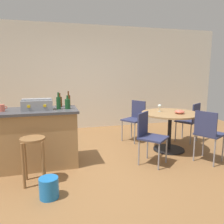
# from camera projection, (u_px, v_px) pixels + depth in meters

# --- Properties ---
(ground_plane) EXTENTS (8.80, 8.80, 0.00)m
(ground_plane) POSITION_uv_depth(u_px,v_px,m) (102.00, 166.00, 3.61)
(ground_plane) COLOR olive
(back_wall) EXTENTS (8.00, 0.10, 2.70)m
(back_wall) POSITION_uv_depth(u_px,v_px,m) (79.00, 78.00, 5.90)
(back_wall) COLOR silver
(back_wall) RESTS_ON ground_plane
(kitchen_island) EXTENTS (1.49, 0.70, 0.92)m
(kitchen_island) POSITION_uv_depth(u_px,v_px,m) (31.00, 138.00, 3.57)
(kitchen_island) COLOR #A37A4C
(kitchen_island) RESTS_ON ground_plane
(wooden_stool) EXTENTS (0.33, 0.33, 0.64)m
(wooden_stool) POSITION_uv_depth(u_px,v_px,m) (33.00, 150.00, 3.00)
(wooden_stool) COLOR olive
(wooden_stool) RESTS_ON ground_plane
(dining_table) EXTENTS (1.08, 1.08, 0.74)m
(dining_table) POSITION_uv_depth(u_px,v_px,m) (170.00, 121.00, 4.28)
(dining_table) COLOR black
(dining_table) RESTS_ON ground_plane
(folding_chair_near) EXTENTS (0.55, 0.55, 0.87)m
(folding_chair_near) POSITION_uv_depth(u_px,v_px,m) (135.00, 117.00, 4.91)
(folding_chair_near) COLOR navy
(folding_chair_near) RESTS_ON ground_plane
(folding_chair_far) EXTENTS (0.56, 0.56, 0.85)m
(folding_chair_far) POSITION_uv_depth(u_px,v_px,m) (149.00, 134.00, 3.66)
(folding_chair_far) COLOR navy
(folding_chair_far) RESTS_ON ground_plane
(folding_chair_left) EXTENTS (0.54, 0.54, 0.88)m
(folding_chair_left) POSITION_uv_depth(u_px,v_px,m) (208.00, 132.00, 3.69)
(folding_chair_left) COLOR navy
(folding_chair_left) RESTS_ON ground_plane
(folding_chair_right) EXTENTS (0.55, 0.55, 0.85)m
(folding_chair_right) POSITION_uv_depth(u_px,v_px,m) (190.00, 119.00, 4.81)
(folding_chair_right) COLOR navy
(folding_chair_right) RESTS_ON ground_plane
(toolbox) EXTENTS (0.46, 0.23, 0.18)m
(toolbox) POSITION_uv_depth(u_px,v_px,m) (37.00, 105.00, 3.47)
(toolbox) COLOR gray
(toolbox) RESTS_ON kitchen_island
(bottle_0) EXTENTS (0.07, 0.07, 0.27)m
(bottle_0) POSITION_uv_depth(u_px,v_px,m) (58.00, 103.00, 3.55)
(bottle_0) COLOR #194C23
(bottle_0) RESTS_ON kitchen_island
(bottle_2) EXTENTS (0.08, 0.08, 0.21)m
(bottle_2) POSITION_uv_depth(u_px,v_px,m) (68.00, 104.00, 3.58)
(bottle_2) COLOR #194C23
(bottle_2) RESTS_ON kitchen_island
(bottle_4) EXTENTS (0.07, 0.07, 0.23)m
(bottle_4) POSITION_uv_depth(u_px,v_px,m) (60.00, 101.00, 3.79)
(bottle_4) COLOR #603314
(bottle_4) RESTS_ON kitchen_island
(bottle_5) EXTENTS (0.06, 0.06, 0.26)m
(bottle_5) POSITION_uv_depth(u_px,v_px,m) (69.00, 100.00, 3.86)
(bottle_5) COLOR #603314
(bottle_5) RESTS_ON kitchen_island
(cup_0) EXTENTS (0.11, 0.08, 0.10)m
(cup_0) POSITION_uv_depth(u_px,v_px,m) (2.00, 108.00, 3.34)
(cup_0) COLOR #DB6651
(cup_0) RESTS_ON kitchen_island
(wine_glass) EXTENTS (0.07, 0.07, 0.14)m
(wine_glass) POSITION_uv_depth(u_px,v_px,m) (160.00, 106.00, 4.35)
(wine_glass) COLOR silver
(wine_glass) RESTS_ON dining_table
(serving_bowl) EXTENTS (0.18, 0.18, 0.07)m
(serving_bowl) POSITION_uv_depth(u_px,v_px,m) (180.00, 112.00, 4.13)
(serving_bowl) COLOR #DB6651
(serving_bowl) RESTS_ON dining_table
(plastic_bucket) EXTENTS (0.23, 0.23, 0.25)m
(plastic_bucket) POSITION_uv_depth(u_px,v_px,m) (49.00, 188.00, 2.69)
(plastic_bucket) COLOR blue
(plastic_bucket) RESTS_ON ground_plane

